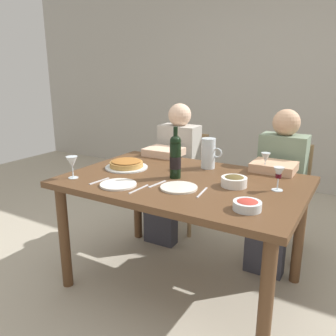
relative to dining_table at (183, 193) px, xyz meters
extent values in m
plane|color=#B2A893|center=(0.00, 0.00, -0.67)|extent=(8.00, 8.00, 0.00)
cube|color=#B2ADA3|center=(0.00, 2.51, 0.73)|extent=(8.00, 0.10, 2.80)
cube|color=brown|center=(0.00, 0.00, 0.07)|extent=(1.50, 1.00, 0.04)
cylinder|color=brown|center=(-0.67, -0.42, -0.31)|extent=(0.07, 0.07, 0.72)
cylinder|color=brown|center=(0.67, -0.42, -0.31)|extent=(0.07, 0.07, 0.72)
cylinder|color=brown|center=(-0.67, 0.42, -0.31)|extent=(0.07, 0.07, 0.72)
cylinder|color=brown|center=(0.67, 0.42, -0.31)|extent=(0.07, 0.07, 0.72)
cylinder|color=black|center=(-0.06, 0.00, 0.21)|extent=(0.07, 0.07, 0.23)
sphere|color=black|center=(-0.06, 0.00, 0.33)|extent=(0.07, 0.07, 0.07)
cylinder|color=black|center=(-0.06, 0.00, 0.38)|extent=(0.03, 0.03, 0.08)
cylinder|color=black|center=(-0.06, 0.00, 0.19)|extent=(0.07, 0.07, 0.08)
cylinder|color=silver|center=(0.03, 0.32, 0.20)|extent=(0.10, 0.10, 0.21)
cylinder|color=silver|center=(0.03, 0.32, 0.16)|extent=(0.09, 0.09, 0.13)
torus|color=silver|center=(0.09, 0.32, 0.21)|extent=(0.07, 0.01, 0.07)
cylinder|color=silver|center=(-0.47, 0.03, 0.10)|extent=(0.30, 0.30, 0.01)
cylinder|color=#C18E47|center=(-0.47, 0.03, 0.12)|extent=(0.24, 0.24, 0.03)
ellipsoid|color=#9E6028|center=(-0.47, 0.03, 0.14)|extent=(0.21, 0.21, 0.02)
cylinder|color=silver|center=(0.51, -0.29, 0.11)|extent=(0.14, 0.14, 0.04)
ellipsoid|color=#B2382D|center=(0.51, -0.29, 0.13)|extent=(0.12, 0.12, 0.03)
cylinder|color=white|center=(0.33, 0.03, 0.12)|extent=(0.15, 0.15, 0.06)
ellipsoid|color=brown|center=(0.33, 0.03, 0.14)|extent=(0.13, 0.13, 0.04)
cylinder|color=silver|center=(-0.62, -0.34, 0.09)|extent=(0.06, 0.06, 0.00)
cylinder|color=silver|center=(-0.62, -0.34, 0.13)|extent=(0.01, 0.01, 0.06)
cone|color=silver|center=(-0.62, -0.34, 0.20)|extent=(0.07, 0.07, 0.08)
cylinder|color=silver|center=(0.41, 0.39, 0.09)|extent=(0.06, 0.06, 0.00)
cylinder|color=silver|center=(0.41, 0.39, 0.13)|extent=(0.01, 0.01, 0.07)
cone|color=silver|center=(0.41, 0.39, 0.20)|extent=(0.06, 0.06, 0.07)
cylinder|color=silver|center=(0.57, 0.08, 0.09)|extent=(0.06, 0.06, 0.00)
cylinder|color=silver|center=(0.57, 0.08, 0.13)|extent=(0.01, 0.01, 0.07)
cone|color=silver|center=(0.57, 0.08, 0.20)|extent=(0.06, 0.06, 0.07)
cylinder|color=#470A14|center=(0.57, 0.08, 0.18)|extent=(0.03, 0.03, 0.02)
cylinder|color=silver|center=(0.06, -0.18, 0.10)|extent=(0.22, 0.22, 0.01)
cylinder|color=white|center=(-0.28, -0.31, 0.10)|extent=(0.22, 0.22, 0.01)
cube|color=silver|center=(-0.09, -0.18, 0.09)|extent=(0.03, 0.16, 0.00)
cube|color=silver|center=(0.21, -0.18, 0.09)|extent=(0.03, 0.18, 0.00)
cube|color=silver|center=(-0.13, -0.31, 0.09)|extent=(0.02, 0.18, 0.00)
cube|color=silver|center=(-0.43, -0.31, 0.09)|extent=(0.03, 0.16, 0.00)
cube|color=#9E7A51|center=(-0.45, 0.81, -0.21)|extent=(0.41, 0.41, 0.02)
cube|color=#9E7A51|center=(-0.45, 0.99, 0.00)|extent=(0.36, 0.04, 0.40)
cylinder|color=#9E7A51|center=(-0.62, 0.64, -0.44)|extent=(0.04, 0.04, 0.45)
cylinder|color=#9E7A51|center=(-0.28, 0.64, -0.44)|extent=(0.04, 0.04, 0.45)
cylinder|color=#9E7A51|center=(-0.62, 0.98, -0.44)|extent=(0.04, 0.04, 0.45)
cylinder|color=#9E7A51|center=(-0.28, 0.98, -0.44)|extent=(0.04, 0.04, 0.45)
cube|color=#B7B2A8|center=(-0.45, 0.77, 0.05)|extent=(0.34, 0.21, 0.50)
sphere|color=beige|center=(-0.45, 0.77, 0.39)|extent=(0.20, 0.20, 0.20)
cube|color=#33333D|center=(-0.45, 0.58, -0.20)|extent=(0.32, 0.39, 0.14)
cube|color=#33333D|center=(-0.44, 0.43, -0.47)|extent=(0.27, 0.13, 0.40)
cube|color=beige|center=(-0.44, 0.49, 0.12)|extent=(0.29, 0.25, 0.06)
cube|color=#9E7A51|center=(0.45, 0.80, -0.21)|extent=(0.40, 0.40, 0.02)
cube|color=#9E7A51|center=(0.45, 0.98, 0.00)|extent=(0.36, 0.03, 0.40)
cylinder|color=#9E7A51|center=(0.28, 0.63, -0.44)|extent=(0.04, 0.04, 0.45)
cylinder|color=#9E7A51|center=(0.62, 0.63, -0.44)|extent=(0.04, 0.04, 0.45)
cylinder|color=#9E7A51|center=(0.28, 0.97, -0.44)|extent=(0.04, 0.04, 0.45)
cylinder|color=#9E7A51|center=(0.62, 0.97, -0.44)|extent=(0.04, 0.04, 0.45)
cube|color=gray|center=(0.45, 0.76, 0.05)|extent=(0.34, 0.20, 0.50)
sphere|color=tan|center=(0.45, 0.76, 0.39)|extent=(0.20, 0.20, 0.20)
cube|color=#33333D|center=(0.45, 0.57, -0.20)|extent=(0.31, 0.38, 0.14)
cube|color=#33333D|center=(0.45, 0.42, -0.47)|extent=(0.27, 0.12, 0.40)
cube|color=tan|center=(0.45, 0.48, 0.12)|extent=(0.29, 0.24, 0.06)
camera|label=1|loc=(0.97, -1.85, 0.75)|focal=36.64mm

